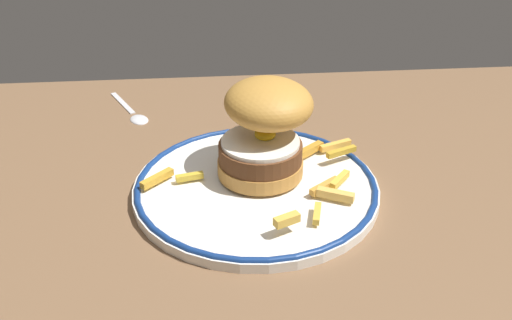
% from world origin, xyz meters
% --- Properties ---
extents(ground_plane, '(1.44, 0.84, 0.04)m').
position_xyz_m(ground_plane, '(0.00, 0.00, -0.02)').
color(ground_plane, brown).
extents(dinner_plate, '(0.30, 0.30, 0.02)m').
position_xyz_m(dinner_plate, '(-0.03, 0.04, 0.01)').
color(dinner_plate, white).
rests_on(dinner_plate, ground_plane).
extents(burger, '(0.15, 0.15, 0.12)m').
position_xyz_m(burger, '(-0.02, 0.07, 0.07)').
color(burger, '#BE8138').
rests_on(burger, dinner_plate).
extents(fries_pile, '(0.27, 0.24, 0.02)m').
position_xyz_m(fries_pile, '(0.00, 0.07, 0.02)').
color(fries_pile, '#E7B04F').
rests_on(fries_pile, dinner_plate).
extents(spoon, '(0.07, 0.13, 0.01)m').
position_xyz_m(spoon, '(-0.20, 0.27, 0.00)').
color(spoon, silver).
rests_on(spoon, ground_plane).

